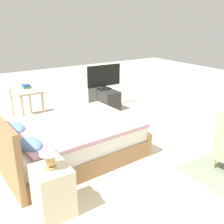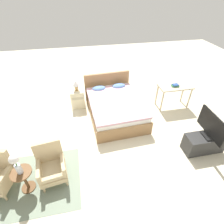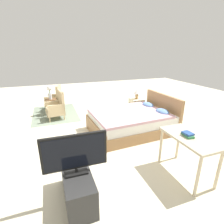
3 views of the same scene
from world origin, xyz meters
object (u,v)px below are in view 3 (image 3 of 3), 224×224
(armchair_by_window_right, at_px, (57,107))
(nightstand, at_px, (136,107))
(side_table, at_px, (51,105))
(tv_stand, at_px, (78,185))
(tv_flatscreen, at_px, (75,153))
(table_lamp, at_px, (137,93))
(bed, at_px, (133,121))
(vanity_desk, at_px, (189,143))
(flower_vase, at_px, (50,91))
(book_stack, at_px, (188,134))
(armchair_by_window_left, at_px, (55,100))

(armchair_by_window_right, distance_m, nightstand, 2.67)
(armchair_by_window_right, xyz_separation_m, side_table, (-0.52, -0.16, -0.04))
(tv_stand, bearing_deg, tv_flatscreen, -1.51)
(table_lamp, bearing_deg, bed, -31.81)
(table_lamp, relative_size, vanity_desk, 0.32)
(flower_vase, relative_size, tv_flatscreen, 0.53)
(bed, distance_m, side_table, 3.06)
(book_stack, bearing_deg, armchair_by_window_left, -157.26)
(side_table, distance_m, book_stack, 4.72)
(side_table, height_order, nightstand, nightstand)
(tv_flatscreen, bearing_deg, vanity_desk, 86.89)
(side_table, bearing_deg, tv_stand, 3.22)
(armchair_by_window_left, bearing_deg, tv_stand, 0.93)
(tv_flatscreen, relative_size, vanity_desk, 0.87)
(flower_vase, bearing_deg, armchair_by_window_left, 162.96)
(armchair_by_window_right, bearing_deg, armchair_by_window_left, -179.88)
(bed, relative_size, flower_vase, 4.71)
(flower_vase, height_order, tv_flatscreen, tv_flatscreen)
(table_lamp, relative_size, book_stack, 1.33)
(armchair_by_window_right, relative_size, side_table, 1.68)
(side_table, height_order, tv_stand, side_table)
(flower_vase, distance_m, book_stack, 4.69)
(tv_flatscreen, distance_m, vanity_desk, 1.93)
(bed, bearing_deg, tv_stand, -44.69)
(flower_vase, bearing_deg, tv_stand, 3.22)
(armchair_by_window_left, relative_size, tv_stand, 0.96)
(tv_flatscreen, bearing_deg, table_lamp, 139.57)
(tv_flatscreen, bearing_deg, side_table, -176.78)
(armchair_by_window_right, height_order, tv_flatscreen, tv_flatscreen)
(table_lamp, bearing_deg, tv_flatscreen, -40.43)
(tv_stand, height_order, tv_flatscreen, tv_flatscreen)
(armchair_by_window_left, relative_size, flower_vase, 1.93)
(armchair_by_window_left, height_order, nightstand, armchair_by_window_left)
(bed, height_order, nightstand, bed)
(table_lamp, bearing_deg, armchair_by_window_left, -122.56)
(tv_stand, xyz_separation_m, tv_flatscreen, (0.00, -0.00, 0.56))
(bed, height_order, book_stack, bed)
(bed, relative_size, vanity_desk, 2.16)
(table_lamp, height_order, tv_flatscreen, tv_flatscreen)
(armchair_by_window_right, xyz_separation_m, table_lamp, (0.63, 2.60, 0.43))
(table_lamp, bearing_deg, flower_vase, -112.62)
(table_lamp, xyz_separation_m, tv_flatscreen, (2.96, -2.52, -0.02))
(tv_stand, distance_m, tv_flatscreen, 0.56)
(tv_stand, height_order, vanity_desk, vanity_desk)
(tv_stand, bearing_deg, armchair_by_window_right, -178.84)
(side_table, bearing_deg, vanity_desk, 27.04)
(nightstand, height_order, table_lamp, table_lamp)
(nightstand, height_order, vanity_desk, vanity_desk)
(table_lamp, distance_m, vanity_desk, 3.13)
(nightstand, bearing_deg, side_table, -112.63)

